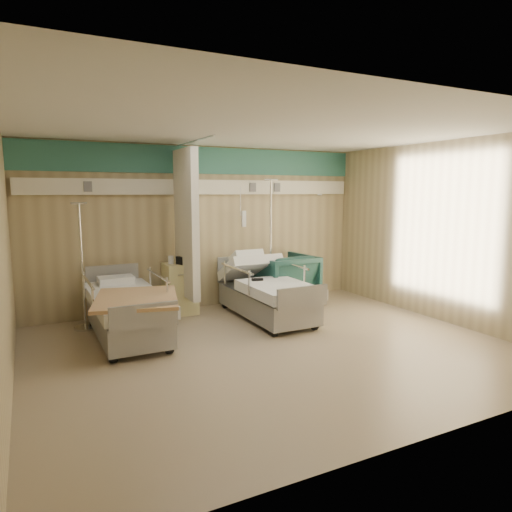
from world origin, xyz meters
The scene contains 13 objects.
ground centered at (0.00, 0.00, 0.00)m, with size 6.00×5.00×0.00m, color #86775C.
room_walls centered at (-0.03, 0.25, 1.86)m, with size 6.04×5.04×2.82m.
bed_right centered at (0.60, 1.30, 0.32)m, with size 1.00×2.16×0.63m, color silver, non-canonical shape.
bed_left centered at (-1.60, 1.30, 0.32)m, with size 1.00×2.16×0.63m, color silver, non-canonical shape.
bedside_cabinet centered at (-0.55, 2.20, 0.42)m, with size 0.50×0.48×0.85m, color beige.
visitor_armchair centered at (1.25, 1.90, 0.46)m, with size 0.99×1.02×0.93m, color #1C4641.
waffle_blanket centered at (1.24, 1.85, 0.96)m, with size 0.63×0.56×0.07m, color silver.
iv_stand_right centered at (1.11, 2.11, 0.46)m, with size 0.40×0.40×2.25m.
iv_stand_left centered at (-2.08, 2.01, 0.38)m, with size 0.33×0.33×1.87m.
call_remote centered at (0.43, 1.29, 0.65)m, with size 0.17×0.08×0.04m, color black.
tan_blanket centered at (-1.55, 0.84, 0.65)m, with size 1.02×1.28×0.04m, color tan.
toiletry_bag centered at (-0.50, 2.11, 0.91)m, with size 0.24×0.15×0.13m, color black.
white_cup centered at (-0.69, 2.21, 0.92)m, with size 0.09×0.09×0.13m, color white.
Camera 1 is at (-2.76, -5.01, 2.03)m, focal length 32.00 mm.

